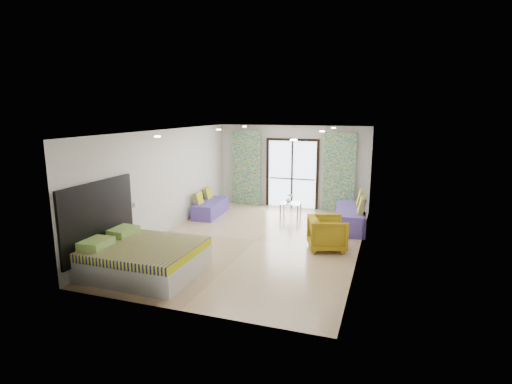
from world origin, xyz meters
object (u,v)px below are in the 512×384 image
(bed, at_px, (142,258))
(coffee_table, at_px, (291,204))
(daybed_right, at_px, (351,217))
(daybed_left, at_px, (210,207))
(armchair, at_px, (327,232))

(bed, relative_size, coffee_table, 3.11)
(daybed_right, xyz_separation_m, coffee_table, (-1.87, 0.72, 0.05))
(daybed_left, bearing_deg, armchair, -30.14)
(daybed_left, xyz_separation_m, daybed_right, (4.23, 0.02, 0.06))
(daybed_left, distance_m, armchair, 4.33)
(daybed_right, distance_m, coffee_table, 2.00)
(bed, relative_size, daybed_right, 1.05)
(coffee_table, height_order, armchair, armchair)
(bed, height_order, daybed_left, daybed_left)
(bed, bearing_deg, armchair, 38.33)
(daybed_right, bearing_deg, armchair, -106.11)
(bed, relative_size, daybed_left, 1.32)
(armchair, bearing_deg, daybed_left, 45.41)
(armchair, bearing_deg, bed, 109.78)
(armchair, bearing_deg, daybed_right, -28.67)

